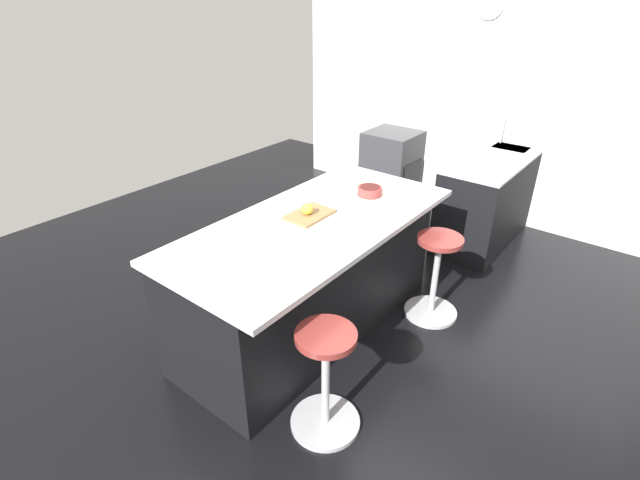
# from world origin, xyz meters

# --- Properties ---
(ground_plane) EXTENTS (7.68, 7.68, 0.00)m
(ground_plane) POSITION_xyz_m (0.00, 0.00, 0.00)
(ground_plane) COLOR black
(interior_partition_left) EXTENTS (0.15, 5.04, 2.63)m
(interior_partition_left) POSITION_xyz_m (-2.95, -0.00, 1.32)
(interior_partition_left) COLOR silver
(interior_partition_left) RESTS_ON ground_plane
(sink_cabinet) EXTENTS (2.02, 0.60, 1.19)m
(sink_cabinet) POSITION_xyz_m (-2.61, 0.33, 0.46)
(sink_cabinet) COLOR black
(sink_cabinet) RESTS_ON ground_plane
(oven_range) EXTENTS (0.60, 0.61, 0.88)m
(oven_range) POSITION_xyz_m (-2.60, -1.02, 0.44)
(oven_range) COLOR #38383D
(oven_range) RESTS_ON ground_plane
(kitchen_island) EXTENTS (2.30, 1.07, 0.95)m
(kitchen_island) POSITION_xyz_m (0.02, -0.19, 0.48)
(kitchen_island) COLOR black
(kitchen_island) RESTS_ON ground_plane
(stool_by_window) EXTENTS (0.44, 0.44, 0.73)m
(stool_by_window) POSITION_xyz_m (-0.71, 0.52, 0.34)
(stool_by_window) COLOR #B7B7BC
(stool_by_window) RESTS_ON ground_plane
(stool_middle) EXTENTS (0.44, 0.44, 0.73)m
(stool_middle) POSITION_xyz_m (0.74, 0.52, 0.34)
(stool_middle) COLOR #B7B7BC
(stool_middle) RESTS_ON ground_plane
(cutting_board) EXTENTS (0.36, 0.24, 0.02)m
(cutting_board) POSITION_xyz_m (-0.02, -0.23, 0.96)
(cutting_board) COLOR olive
(cutting_board) RESTS_ON kitchen_island
(apple_yellow) EXTENTS (0.09, 0.09, 0.09)m
(apple_yellow) POSITION_xyz_m (0.00, -0.23, 1.02)
(apple_yellow) COLOR gold
(apple_yellow) RESTS_ON cutting_board
(fruit_bowl) EXTENTS (0.20, 0.20, 0.07)m
(fruit_bowl) POSITION_xyz_m (-0.63, -0.09, 0.99)
(fruit_bowl) COLOR #993833
(fruit_bowl) RESTS_ON kitchen_island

